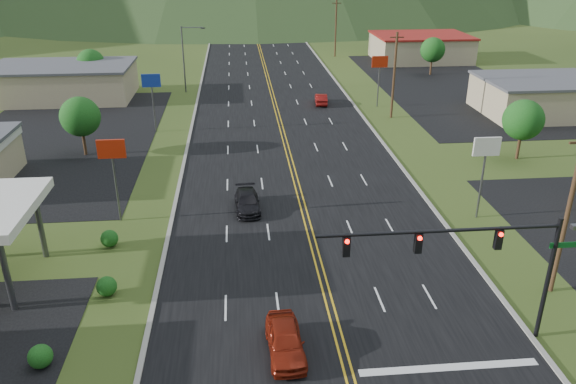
{
  "coord_description": "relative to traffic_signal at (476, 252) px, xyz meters",
  "views": [
    {
      "loc": [
        -4.92,
        -8.91,
        19.14
      ],
      "look_at": [
        -1.85,
        23.95,
        4.5
      ],
      "focal_mm": 35.0,
      "sensor_mm": 36.0,
      "label": 1
    }
  ],
  "objects": [
    {
      "name": "traffic_signal",
      "position": [
        0.0,
        0.0,
        0.0
      ],
      "size": [
        13.1,
        0.43,
        7.0
      ],
      "color": "black",
      "rests_on": "ground"
    },
    {
      "name": "streetlight_west",
      "position": [
        -18.16,
        56.0,
        -0.15
      ],
      "size": [
        3.28,
        0.25,
        9.0
      ],
      "color": "#59595E",
      "rests_on": "ground"
    },
    {
      "name": "building_west_far",
      "position": [
        -34.48,
        54.0,
        -3.07
      ],
      "size": [
        18.4,
        11.4,
        4.5
      ],
      "color": "tan",
      "rests_on": "ground"
    },
    {
      "name": "building_east_mid",
      "position": [
        25.52,
        41.0,
        -3.17
      ],
      "size": [
        14.4,
        11.4,
        4.3
      ],
      "color": "tan",
      "rests_on": "ground"
    },
    {
      "name": "building_east_far",
      "position": [
        21.52,
        76.0,
        -3.07
      ],
      "size": [
        16.4,
        12.4,
        4.5
      ],
      "color": "tan",
      "rests_on": "ground"
    },
    {
      "name": "pole_sign_west_a",
      "position": [
        -20.48,
        16.0,
        -0.28
      ],
      "size": [
        2.0,
        0.18,
        6.4
      ],
      "color": "#59595E",
      "rests_on": "ground"
    },
    {
      "name": "pole_sign_west_b",
      "position": [
        -20.48,
        38.0,
        -0.28
      ],
      "size": [
        2.0,
        0.18,
        6.4
      ],
      "color": "#59595E",
      "rests_on": "ground"
    },
    {
      "name": "pole_sign_east_a",
      "position": [
        6.52,
        14.0,
        -0.28
      ],
      "size": [
        2.0,
        0.18,
        6.4
      ],
      "color": "#59595E",
      "rests_on": "ground"
    },
    {
      "name": "pole_sign_east_b",
      "position": [
        6.52,
        46.0,
        -0.28
      ],
      "size": [
        2.0,
        0.18,
        6.4
      ],
      "color": "#59595E",
      "rests_on": "ground"
    },
    {
      "name": "tree_west_a",
      "position": [
        -26.48,
        31.0,
        -1.44
      ],
      "size": [
        3.84,
        3.84,
        5.82
      ],
      "color": "#382314",
      "rests_on": "ground"
    },
    {
      "name": "tree_west_b",
      "position": [
        -31.48,
        58.0,
        -1.44
      ],
      "size": [
        3.84,
        3.84,
        5.82
      ],
      "color": "#382314",
      "rests_on": "ground"
    },
    {
      "name": "tree_east_a",
      "position": [
        15.52,
        26.0,
        -1.44
      ],
      "size": [
        3.84,
        3.84,
        5.82
      ],
      "color": "#382314",
      "rests_on": "ground"
    },
    {
      "name": "tree_east_b",
      "position": [
        19.52,
        64.0,
        -1.44
      ],
      "size": [
        3.84,
        3.84,
        5.82
      ],
      "color": "#382314",
      "rests_on": "ground"
    },
    {
      "name": "utility_pole_a",
      "position": [
        7.02,
        4.0,
        -0.2
      ],
      "size": [
        1.6,
        0.28,
        10.0
      ],
      "color": "#382314",
      "rests_on": "ground"
    },
    {
      "name": "utility_pole_b",
      "position": [
        7.02,
        41.0,
        -0.2
      ],
      "size": [
        1.6,
        0.28,
        10.0
      ],
      "color": "#382314",
      "rests_on": "ground"
    },
    {
      "name": "utility_pole_c",
      "position": [
        7.02,
        81.0,
        -0.2
      ],
      "size": [
        1.6,
        0.28,
        10.0
      ],
      "color": "#382314",
      "rests_on": "ground"
    },
    {
      "name": "utility_pole_d",
      "position": [
        7.02,
        121.0,
        -0.2
      ],
      "size": [
        1.6,
        0.28,
        10.0
      ],
      "color": "#382314",
      "rests_on": "ground"
    },
    {
      "name": "car_red_near",
      "position": [
        -9.42,
        -0.15,
        -4.57
      ],
      "size": [
        1.98,
        4.55,
        1.53
      ],
      "primitive_type": "imported",
      "rotation": [
        0.0,
        0.0,
        0.04
      ],
      "color": "maroon",
      "rests_on": "ground"
    },
    {
      "name": "car_dark_mid",
      "position": [
        -10.88,
        16.91,
        -4.66
      ],
      "size": [
        2.09,
        4.69,
        1.34
      ],
      "primitive_type": "imported",
      "rotation": [
        0.0,
        0.0,
        0.05
      ],
      "color": "black",
      "rests_on": "ground"
    },
    {
      "name": "car_red_far",
      "position": [
        -0.5,
        47.7,
        -4.64
      ],
      "size": [
        1.82,
        4.27,
        1.37
      ],
      "primitive_type": "imported",
      "rotation": [
        0.0,
        0.0,
        3.05
      ],
      "color": "maroon",
      "rests_on": "ground"
    }
  ]
}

